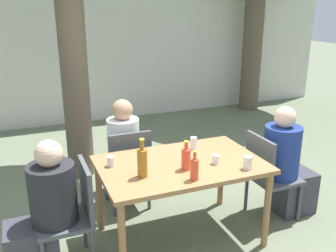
{
  "coord_description": "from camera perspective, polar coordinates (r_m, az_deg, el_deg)",
  "views": [
    {
      "loc": [
        -1.25,
        -2.78,
        2.12
      ],
      "look_at": [
        0.0,
        0.3,
        1.02
      ],
      "focal_mm": 40.0,
      "sensor_mm": 36.0,
      "label": 1
    }
  ],
  "objects": [
    {
      "name": "person_seated_1",
      "position": [
        4.02,
        17.64,
        -5.92
      ],
      "size": [
        0.58,
        0.36,
        1.17
      ],
      "rotation": [
        0.0,
        0.0,
        1.57
      ],
      "color": "#383842",
      "rests_on": "ground_plane"
    },
    {
      "name": "person_seated_2",
      "position": [
        4.15,
        -7.02,
        -4.41
      ],
      "size": [
        0.34,
        0.57,
        1.17
      ],
      "rotation": [
        0.0,
        0.0,
        3.14
      ],
      "color": "#383842",
      "rests_on": "ground_plane"
    },
    {
      "name": "patio_chair_2",
      "position": [
        3.95,
        -6.1,
        -5.93
      ],
      "size": [
        0.44,
        0.44,
        0.89
      ],
      "rotation": [
        0.0,
        0.0,
        3.14
      ],
      "color": "#474C51",
      "rests_on": "ground_plane"
    },
    {
      "name": "soda_bottle_2",
      "position": [
        3.17,
        2.76,
        -4.95
      ],
      "size": [
        0.08,
        0.08,
        0.26
      ],
      "color": "#DB4C2D",
      "rests_on": "dining_table_front"
    },
    {
      "name": "person_seated_0",
      "position": [
        3.21,
        -18.42,
        -12.83
      ],
      "size": [
        0.58,
        0.37,
        1.13
      ],
      "rotation": [
        0.0,
        0.0,
        -1.57
      ],
      "color": "#383842",
      "rests_on": "ground_plane"
    },
    {
      "name": "patio_chair_0",
      "position": [
        3.23,
        -14.17,
        -12.34
      ],
      "size": [
        0.44,
        0.44,
        0.89
      ],
      "rotation": [
        0.0,
        0.0,
        -1.57
      ],
      "color": "#474C51",
      "rests_on": "ground_plane"
    },
    {
      "name": "drinking_glass_1",
      "position": [
        3.28,
        -8.69,
        -5.36
      ],
      "size": [
        0.07,
        0.07,
        0.09
      ],
      "color": "silver",
      "rests_on": "dining_table_front"
    },
    {
      "name": "drinking_glass_2",
      "position": [
        3.32,
        7.29,
        -5.08
      ],
      "size": [
        0.06,
        0.06,
        0.08
      ],
      "color": "white",
      "rests_on": "dining_table_front"
    },
    {
      "name": "drinking_glass_3",
      "position": [
        3.26,
        12.05,
        -5.49
      ],
      "size": [
        0.08,
        0.08,
        0.11
      ],
      "color": "silver",
      "rests_on": "dining_table_front"
    },
    {
      "name": "ground_plane",
      "position": [
        3.71,
        1.82,
        -16.53
      ],
      "size": [
        30.0,
        30.0,
        0.0
      ],
      "primitive_type": "plane",
      "color": "#667056"
    },
    {
      "name": "amber_bottle_0",
      "position": [
        3.03,
        -3.93,
        -5.52
      ],
      "size": [
        0.08,
        0.08,
        0.33
      ],
      "color": "#9E661E",
      "rests_on": "dining_table_front"
    },
    {
      "name": "soda_bottle_1",
      "position": [
        2.99,
        4.05,
        -6.5
      ],
      "size": [
        0.07,
        0.07,
        0.25
      ],
      "color": "#DB4C2D",
      "rests_on": "dining_table_front"
    },
    {
      "name": "dining_table_front",
      "position": [
        3.36,
        1.94,
        -6.88
      ],
      "size": [
        1.44,
        0.93,
        0.77
      ],
      "color": "#996B42",
      "rests_on": "ground_plane"
    },
    {
      "name": "patio_chair_1",
      "position": [
        3.9,
        14.94,
        -6.84
      ],
      "size": [
        0.44,
        0.44,
        0.89
      ],
      "rotation": [
        0.0,
        0.0,
        1.57
      ],
      "color": "#474C51",
      "rests_on": "ground_plane"
    },
    {
      "name": "cafe_building_wall",
      "position": [
        6.96,
        -11.92,
        11.99
      ],
      "size": [
        10.0,
        0.08,
        2.8
      ],
      "color": "beige",
      "rests_on": "ground_plane"
    },
    {
      "name": "drinking_glass_0",
      "position": [
        3.61,
        3.91,
        -2.63
      ],
      "size": [
        0.06,
        0.06,
        0.12
      ],
      "color": "white",
      "rests_on": "dining_table_front"
    }
  ]
}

